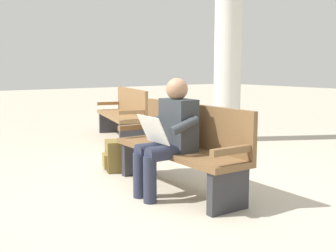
# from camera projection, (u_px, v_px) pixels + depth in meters

# --- Properties ---
(ground_plane) EXTENTS (40.00, 40.00, 0.00)m
(ground_plane) POSITION_uv_depth(u_px,v_px,m) (177.00, 190.00, 4.38)
(ground_plane) COLOR #B7AD99
(bench_near) EXTENTS (1.82, 0.56, 0.90)m
(bench_near) POSITION_uv_depth(u_px,v_px,m) (183.00, 146.00, 4.36)
(bench_near) COLOR brown
(bench_near) RESTS_ON ground
(person_seated) EXTENTS (0.58, 0.59, 1.18)m
(person_seated) POSITION_uv_depth(u_px,v_px,m) (169.00, 134.00, 4.13)
(person_seated) COLOR #33383D
(person_seated) RESTS_ON ground
(backpack) EXTENTS (0.39, 0.38, 0.38)m
(backpack) POSITION_uv_depth(u_px,v_px,m) (116.00, 156.00, 5.18)
(backpack) COLOR brown
(backpack) RESTS_ON ground
(bench_far) EXTENTS (1.86, 0.94, 0.90)m
(bench_far) POSITION_uv_depth(u_px,v_px,m) (124.00, 113.00, 7.46)
(bench_far) COLOR olive
(bench_far) RESTS_ON ground
(support_pillar) EXTENTS (0.47, 0.47, 3.91)m
(support_pillar) POSITION_uv_depth(u_px,v_px,m) (228.00, 27.00, 7.13)
(support_pillar) COLOR silver
(support_pillar) RESTS_ON ground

